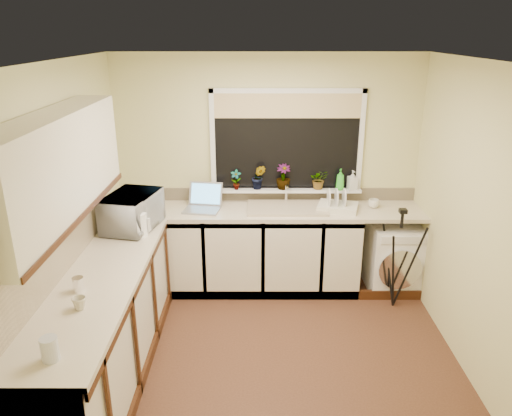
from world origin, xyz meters
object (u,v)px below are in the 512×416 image
object	(u,v)px
kettle	(138,225)
plant_b	(259,177)
washing_machine	(393,256)
tripod	(398,259)
plant_c	(283,177)
glass_jug	(50,349)
cup_back	(374,204)
dish_rack	(338,207)
microwave	(132,211)
cup_left	(79,303)
laptop	(204,202)
plant_a	(236,180)
plant_d	(319,179)
soap_bottle_green	(340,179)
steel_jar	(78,284)
soap_bottle_clear	(352,180)

from	to	relation	value
kettle	plant_b	distance (m)	1.43
washing_machine	plant_b	world-z (taller)	plant_b
washing_machine	tripod	distance (m)	0.41
washing_machine	plant_c	xyz separation A→B (m)	(-1.18, 0.25, 0.81)
glass_jug	cup_back	world-z (taller)	glass_jug
dish_rack	microwave	bearing A→B (deg)	-150.69
washing_machine	cup_left	world-z (taller)	cup_left
laptop	plant_a	xyz separation A→B (m)	(0.33, 0.18, 0.19)
plant_c	dish_rack	bearing A→B (deg)	-23.22
plant_a	plant_d	bearing A→B (deg)	1.62
washing_machine	microwave	size ratio (longest dim) A/B	1.25
soap_bottle_green	tripod	bearing A→B (deg)	-49.47
washing_machine	plant_a	world-z (taller)	plant_a
kettle	steel_jar	xyz separation A→B (m)	(-0.20, -1.01, -0.05)
soap_bottle_clear	soap_bottle_green	bearing A→B (deg)	-173.72
laptop	plant_b	world-z (taller)	plant_b
plant_c	microwave	bearing A→B (deg)	-153.07
plant_d	cup_left	distance (m)	2.85
washing_machine	steel_jar	world-z (taller)	steel_jar
plant_c	plant_a	bearing A→B (deg)	-177.46
steel_jar	cup_left	size ratio (longest dim) A/B	1.17
kettle	dish_rack	world-z (taller)	kettle
tripod	soap_bottle_green	xyz separation A→B (m)	(-0.51, 0.60, 0.64)
tripod	plant_c	bearing A→B (deg)	151.79
microwave	soap_bottle_green	bearing A→B (deg)	-58.85
washing_machine	microwave	distance (m)	2.75
plant_c	soap_bottle_clear	bearing A→B (deg)	-1.20
kettle	cup_back	xyz separation A→B (m)	(2.29, 0.74, -0.06)
kettle	plant_d	world-z (taller)	plant_d
laptop	soap_bottle_green	xyz separation A→B (m)	(1.44, 0.17, 0.20)
plant_b	cup_left	bearing A→B (deg)	-119.16
washing_machine	tripod	bearing A→B (deg)	-101.21
soap_bottle_clear	glass_jug	bearing A→B (deg)	-129.16
washing_machine	cup_back	size ratio (longest dim) A/B	6.57
glass_jug	soap_bottle_clear	world-z (taller)	soap_bottle_clear
dish_rack	laptop	bearing A→B (deg)	-166.15
washing_machine	dish_rack	distance (m)	0.84
kettle	plant_b	size ratio (longest dim) A/B	0.80
tripod	cup_left	size ratio (longest dim) A/B	11.24
glass_jug	cup_back	bearing A→B (deg)	46.53
soap_bottle_clear	plant_c	bearing A→B (deg)	178.80
steel_jar	microwave	xyz separation A→B (m)	(0.11, 1.19, 0.11)
steel_jar	soap_bottle_clear	bearing A→B (deg)	39.84
glass_jug	kettle	bearing A→B (deg)	86.85
laptop	cup_back	xyz separation A→B (m)	(1.77, 0.03, -0.02)
laptop	soap_bottle_green	distance (m)	1.46
soap_bottle_green	soap_bottle_clear	world-z (taller)	soap_bottle_green
microwave	soap_bottle_clear	bearing A→B (deg)	-59.59
tripod	cup_left	bearing A→B (deg)	-148.08
plant_b	soap_bottle_clear	bearing A→B (deg)	-0.67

